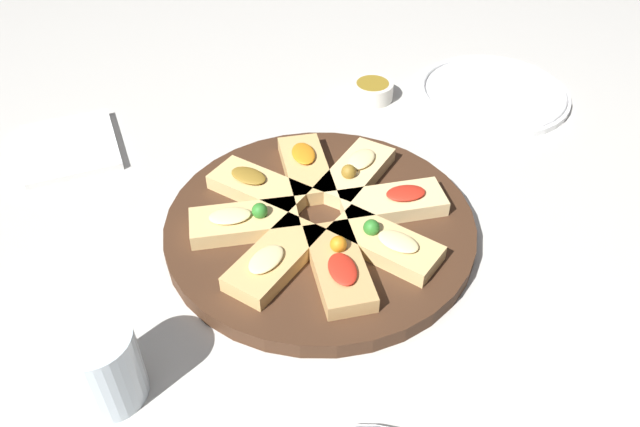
{
  "coord_description": "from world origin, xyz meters",
  "views": [
    {
      "loc": [
        0.53,
        -0.16,
        0.52
      ],
      "look_at": [
        0.0,
        0.0,
        0.03
      ],
      "focal_mm": 35.0,
      "sensor_mm": 36.0,
      "label": 1
    }
  ],
  "objects_px": {
    "napkin_stack": "(70,147)",
    "serving_board": "(320,226)",
    "water_glass": "(102,366)",
    "plate_left": "(492,93)",
    "dipping_bowl": "(372,90)"
  },
  "relations": [
    {
      "from": "napkin_stack",
      "to": "serving_board",
      "type": "bearing_deg",
      "value": 48.0
    },
    {
      "from": "serving_board",
      "to": "water_glass",
      "type": "distance_m",
      "value": 0.3
    },
    {
      "from": "plate_left",
      "to": "water_glass",
      "type": "distance_m",
      "value": 0.72
    },
    {
      "from": "serving_board",
      "to": "dipping_bowl",
      "type": "relative_size",
      "value": 5.66
    },
    {
      "from": "plate_left",
      "to": "napkin_stack",
      "type": "bearing_deg",
      "value": -93.34
    },
    {
      "from": "serving_board",
      "to": "plate_left",
      "type": "relative_size",
      "value": 1.54
    },
    {
      "from": "serving_board",
      "to": "plate_left",
      "type": "xyz_separation_m",
      "value": [
        -0.23,
        0.35,
        -0.0
      ]
    },
    {
      "from": "water_glass",
      "to": "dipping_bowl",
      "type": "relative_size",
      "value": 1.28
    },
    {
      "from": "serving_board",
      "to": "plate_left",
      "type": "bearing_deg",
      "value": 122.6
    },
    {
      "from": "napkin_stack",
      "to": "dipping_bowl",
      "type": "xyz_separation_m",
      "value": [
        -0.01,
        0.46,
        0.01
      ]
    },
    {
      "from": "napkin_stack",
      "to": "plate_left",
      "type": "bearing_deg",
      "value": 86.66
    },
    {
      "from": "dipping_bowl",
      "to": "napkin_stack",
      "type": "bearing_deg",
      "value": -88.5
    },
    {
      "from": "water_glass",
      "to": "napkin_stack",
      "type": "relative_size",
      "value": 0.56
    },
    {
      "from": "serving_board",
      "to": "water_glass",
      "type": "relative_size",
      "value": 4.43
    },
    {
      "from": "water_glass",
      "to": "serving_board",
      "type": "bearing_deg",
      "value": 121.97
    }
  ]
}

